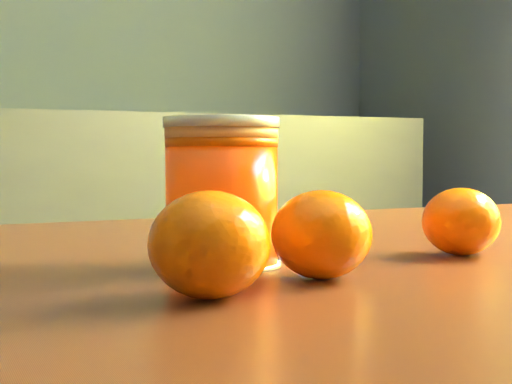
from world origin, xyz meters
name	(u,v)px	position (x,y,z in m)	size (l,w,h in m)	color
table	(403,374)	(0.78, 0.08, 0.64)	(1.01, 0.74, 0.73)	#602B18
juice_glass	(222,193)	(0.62, 0.07, 0.78)	(0.08, 0.08, 0.09)	#FF3D05
orange_front	(321,234)	(0.66, 0.00, 0.76)	(0.06, 0.06, 0.05)	#FF6405
orange_back	(461,221)	(0.80, 0.05, 0.76)	(0.06, 0.06, 0.05)	#FF6405
orange_extra	(210,245)	(0.58, -0.03, 0.76)	(0.06, 0.06, 0.05)	#FF6405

